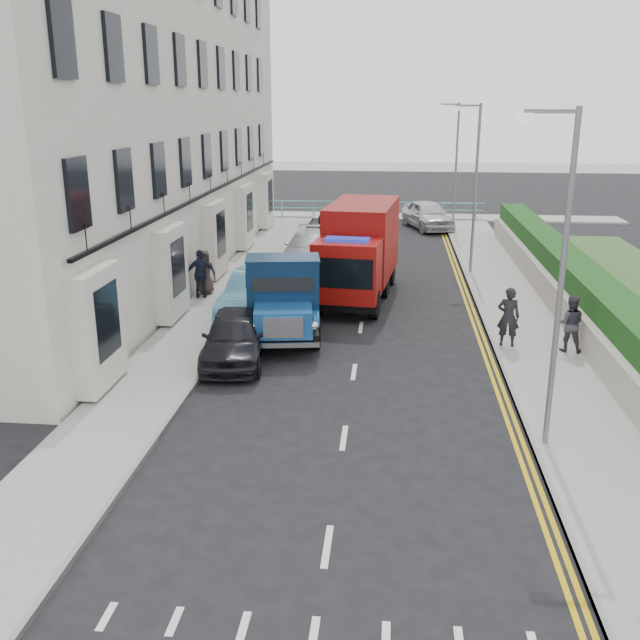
# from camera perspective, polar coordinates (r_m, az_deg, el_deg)

# --- Properties ---
(ground) EXTENTS (120.00, 120.00, 0.00)m
(ground) POSITION_cam_1_polar(r_m,az_deg,el_deg) (17.67, 2.37, -6.52)
(ground) COLOR black
(ground) RESTS_ON ground
(pavement_west) EXTENTS (2.40, 38.00, 0.12)m
(pavement_west) POSITION_cam_1_polar(r_m,az_deg,el_deg) (26.83, -7.58, 1.81)
(pavement_west) COLOR gray
(pavement_west) RESTS_ON ground
(pavement_east) EXTENTS (2.60, 38.00, 0.12)m
(pavement_east) POSITION_cam_1_polar(r_m,az_deg,el_deg) (26.49, 15.12, 1.15)
(pavement_east) COLOR gray
(pavement_east) RESTS_ON ground
(promenade) EXTENTS (30.00, 2.50, 0.12)m
(promenade) POSITION_cam_1_polar(r_m,az_deg,el_deg) (45.71, 4.64, 8.25)
(promenade) COLOR gray
(promenade) RESTS_ON ground
(sea_plane) EXTENTS (120.00, 120.00, 0.00)m
(sea_plane) POSITION_cam_1_polar(r_m,az_deg,el_deg) (76.49, 5.20, 11.77)
(sea_plane) COLOR #4F616D
(sea_plane) RESTS_ON ground
(terrace_west) EXTENTS (6.31, 30.20, 14.25)m
(terrace_west) POSITION_cam_1_polar(r_m,az_deg,el_deg) (30.95, -14.42, 16.79)
(terrace_west) COLOR silver
(terrace_west) RESTS_ON ground
(garden_east) EXTENTS (1.45, 28.00, 1.75)m
(garden_east) POSITION_cam_1_polar(r_m,az_deg,el_deg) (26.66, 19.32, 2.75)
(garden_east) COLOR #B2AD9E
(garden_east) RESTS_ON ground
(seafront_railing) EXTENTS (13.00, 0.08, 1.11)m
(seafront_railing) POSITION_cam_1_polar(r_m,az_deg,el_deg) (44.84, 4.63, 8.76)
(seafront_railing) COLOR #59B2A5
(seafront_railing) RESTS_ON ground
(lamp_near) EXTENTS (1.23, 0.18, 7.00)m
(lamp_near) POSITION_cam_1_polar(r_m,az_deg,el_deg) (14.86, 18.42, 4.25)
(lamp_near) COLOR slate
(lamp_near) RESTS_ON ground
(lamp_mid) EXTENTS (1.23, 0.18, 7.00)m
(lamp_mid) POSITION_cam_1_polar(r_m,az_deg,el_deg) (30.49, 12.14, 10.96)
(lamp_mid) COLOR slate
(lamp_mid) RESTS_ON ground
(lamp_far) EXTENTS (1.23, 0.18, 7.00)m
(lamp_far) POSITION_cam_1_polar(r_m,az_deg,el_deg) (40.41, 10.67, 12.48)
(lamp_far) COLOR slate
(lamp_far) RESTS_ON ground
(bedford_lorry) EXTENTS (2.91, 5.70, 2.59)m
(bedford_lorry) POSITION_cam_1_polar(r_m,az_deg,el_deg) (21.80, -2.96, 1.44)
(bedford_lorry) COLOR black
(bedford_lorry) RESTS_ON ground
(red_lorry) EXTENTS (2.91, 6.79, 3.45)m
(red_lorry) POSITION_cam_1_polar(r_m,az_deg,el_deg) (26.47, 3.14, 5.68)
(red_lorry) COLOR black
(red_lorry) RESTS_ON ground
(parked_car_front) EXTENTS (2.12, 4.34, 1.43)m
(parked_car_front) POSITION_cam_1_polar(r_m,az_deg,el_deg) (20.26, -6.87, -1.32)
(parked_car_front) COLOR black
(parked_car_front) RESTS_ON ground
(parked_car_mid) EXTENTS (2.12, 4.88, 1.56)m
(parked_car_mid) POSITION_cam_1_polar(r_m,az_deg,el_deg) (24.42, -5.05, 2.11)
(parked_car_mid) COLOR #64B7D8
(parked_car_mid) RESTS_ON ground
(parked_car_rear) EXTENTS (2.30, 5.16, 1.47)m
(parked_car_rear) POSITION_cam_1_polar(r_m,az_deg,el_deg) (32.19, -0.89, 5.77)
(parked_car_rear) COLOR #A9AAAE
(parked_car_rear) RESTS_ON ground
(seafront_car_left) EXTENTS (3.79, 5.85, 1.50)m
(seafront_car_left) POSITION_cam_1_polar(r_m,az_deg,el_deg) (42.19, 2.60, 8.50)
(seafront_car_left) COLOR black
(seafront_car_left) RESTS_ON ground
(seafront_car_right) EXTENTS (3.27, 5.09, 1.61)m
(seafront_car_right) POSITION_cam_1_polar(r_m,az_deg,el_deg) (41.80, 8.62, 8.32)
(seafront_car_right) COLOR silver
(seafront_car_right) RESTS_ON ground
(pedestrian_east_near) EXTENTS (0.72, 0.54, 1.79)m
(pedestrian_east_near) POSITION_cam_1_polar(r_m,az_deg,el_deg) (21.64, 14.84, 0.25)
(pedestrian_east_near) COLOR black
(pedestrian_east_near) RESTS_ON pavement_east
(pedestrian_east_far) EXTENTS (0.91, 0.76, 1.67)m
(pedestrian_east_far) POSITION_cam_1_polar(r_m,az_deg,el_deg) (21.72, 19.37, -0.26)
(pedestrian_east_far) COLOR #38333E
(pedestrian_east_far) RESTS_ON pavement_east
(pedestrian_west_near) EXTENTS (1.12, 0.65, 1.79)m
(pedestrian_west_near) POSITION_cam_1_polar(r_m,az_deg,el_deg) (26.48, -9.51, 3.65)
(pedestrian_west_near) COLOR black
(pedestrian_west_near) RESTS_ON pavement_west
(pedestrian_west_far) EXTENTS (0.85, 0.59, 1.65)m
(pedestrian_west_far) POSITION_cam_1_polar(r_m,az_deg,el_deg) (27.05, -9.18, 3.80)
(pedestrian_west_far) COLOR #392E29
(pedestrian_west_far) RESTS_ON pavement_west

